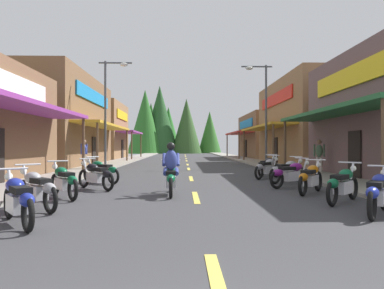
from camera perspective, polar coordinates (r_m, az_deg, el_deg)
name	(u,v)px	position (r m, az deg, el deg)	size (l,w,h in m)	color
ground	(188,165)	(28.32, -0.69, -3.22)	(9.40, 83.03, 0.10)	#38383A
sidewalk_left	(111,164)	(28.84, -12.38, -2.95)	(2.27, 83.03, 0.12)	gray
sidewalk_right	(263,164)	(28.99, 10.94, -2.93)	(2.27, 83.03, 0.12)	gray
centerline_dashes	(187,162)	(31.93, -0.78, -2.77)	(0.16, 57.79, 0.01)	#E0C64C
storefront_left_middle	(51,121)	(29.21, -20.94, 3.36)	(8.12, 13.21, 6.51)	brown
storefront_left_far	(93,131)	(41.50, -15.07, 2.01)	(8.22, 9.32, 6.05)	olive
storefront_right_middle	(320,123)	(30.91, 19.13, 3.22)	(8.86, 12.94, 6.56)	olive
storefront_right_far	(283,136)	(44.19, 13.85, 1.24)	(10.50, 11.64, 5.06)	brown
streetlamp_left	(110,100)	(23.26, -12.53, 6.75)	(2.02, 0.30, 6.62)	#474C51
streetlamp_right	(262,102)	(24.80, 10.72, 6.48)	(2.02, 0.30, 6.75)	#474C51
motorcycle_parked_right_0	(378,192)	(8.77, 26.78, -6.60)	(1.36, 1.77, 1.04)	black
motorcycle_parked_right_1	(343,184)	(10.29, 22.23, -5.64)	(1.53, 1.64, 1.04)	black
motorcycle_parked_right_2	(311,178)	(11.90, 17.82, -4.90)	(1.35, 1.78, 1.04)	black
motorcycle_parked_right_3	(292,174)	(13.39, 15.09, -4.36)	(1.87, 1.22, 1.04)	black
motorcycle_parked_right_4	(287,170)	(15.04, 14.49, -3.90)	(1.81, 1.30, 1.04)	black
motorcycle_parked_right_5	(267,168)	(16.76, 11.55, -3.51)	(1.53, 1.63, 1.04)	black
motorcycle_parked_right_6	(267,166)	(18.29, 11.53, -3.23)	(1.33, 1.79, 1.04)	black
motorcycle_parked_left_0	(18,199)	(7.59, -25.27, -7.61)	(1.34, 1.79, 1.04)	black
motorcycle_parked_left_1	(37,189)	(9.22, -22.81, -6.28)	(1.54, 1.63, 1.04)	black
motorcycle_parked_left_2	(64,181)	(10.99, -19.17, -5.29)	(1.34, 1.79, 1.04)	black
motorcycle_parked_left_3	(96,175)	(12.83, -14.61, -4.55)	(1.58, 1.59, 1.04)	black
motorcycle_parked_left_4	(101,171)	(14.86, -13.84, -3.95)	(1.73, 1.42, 1.04)	black
rider_cruising_lead	(171,173)	(10.99, -3.27, -4.43)	(0.60, 2.14, 1.57)	black
pedestrian_by_shop	(84,153)	(22.34, -16.31, -1.20)	(0.38, 0.53, 1.81)	#B2A599
pedestrian_browsing	(319,154)	(19.35, 19.01, -1.46)	(0.46, 0.43, 1.76)	#B2A599
treeline_backdrop	(164,124)	(70.11, -4.27, 3.12)	(17.63, 12.79, 12.68)	#224E23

